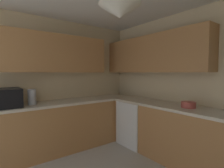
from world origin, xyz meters
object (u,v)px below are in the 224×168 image
at_px(dishwasher, 137,123).
at_px(microwave, 8,98).
at_px(kettle, 32,97).
at_px(bowl, 188,105).

bearing_deg(dishwasher, microwave, -106.95).
relative_size(dishwasher, kettle, 3.35).
bearing_deg(kettle, bowl, 47.40).
xyz_separation_m(microwave, bowl, (1.72, 2.20, -0.10)).
height_order(dishwasher, kettle, kettle).
height_order(dishwasher, microwave, microwave).
xyz_separation_m(microwave, kettle, (0.02, 0.35, -0.02)).
distance_m(microwave, bowl, 2.79).
height_order(dishwasher, bowl, bowl).
height_order(microwave, bowl, microwave).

